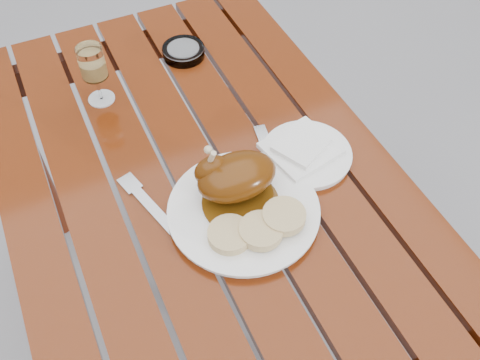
% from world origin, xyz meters
% --- Properties ---
extents(ground, '(60.00, 60.00, 0.00)m').
position_xyz_m(ground, '(0.00, 0.00, 0.00)').
color(ground, slate).
rests_on(ground, ground).
extents(table, '(0.80, 1.20, 0.75)m').
position_xyz_m(table, '(0.00, 0.00, 0.38)').
color(table, maroon).
rests_on(table, ground).
extents(dinner_plate, '(0.37, 0.37, 0.02)m').
position_xyz_m(dinner_plate, '(0.04, -0.15, 0.76)').
color(dinner_plate, white).
rests_on(dinner_plate, table).
extents(roast_duck, '(0.17, 0.16, 0.12)m').
position_xyz_m(roast_duck, '(0.04, -0.11, 0.81)').
color(roast_duck, '#522F09').
rests_on(roast_duck, dinner_plate).
extents(bread_dumplings, '(0.19, 0.10, 0.03)m').
position_xyz_m(bread_dumplings, '(0.04, -0.21, 0.78)').
color(bread_dumplings, '#C9B77B').
rests_on(bread_dumplings, dinner_plate).
extents(wine_glass, '(0.07, 0.07, 0.15)m').
position_xyz_m(wine_glass, '(-0.12, 0.29, 0.82)').
color(wine_glass, tan).
rests_on(wine_glass, table).
extents(side_plate, '(0.26, 0.26, 0.02)m').
position_xyz_m(side_plate, '(0.23, -0.07, 0.76)').
color(side_plate, white).
rests_on(side_plate, table).
extents(napkin, '(0.16, 0.16, 0.01)m').
position_xyz_m(napkin, '(0.22, -0.06, 0.77)').
color(napkin, white).
rests_on(napkin, side_plate).
extents(ashtray, '(0.12, 0.12, 0.03)m').
position_xyz_m(ashtray, '(0.11, 0.36, 0.76)').
color(ashtray, '#B2B7BC').
rests_on(ashtray, table).
extents(fork, '(0.07, 0.17, 0.01)m').
position_xyz_m(fork, '(-0.12, -0.06, 0.75)').
color(fork, gray).
rests_on(fork, table).
extents(knife, '(0.05, 0.20, 0.01)m').
position_xyz_m(knife, '(0.15, -0.08, 0.75)').
color(knife, gray).
rests_on(knife, table).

